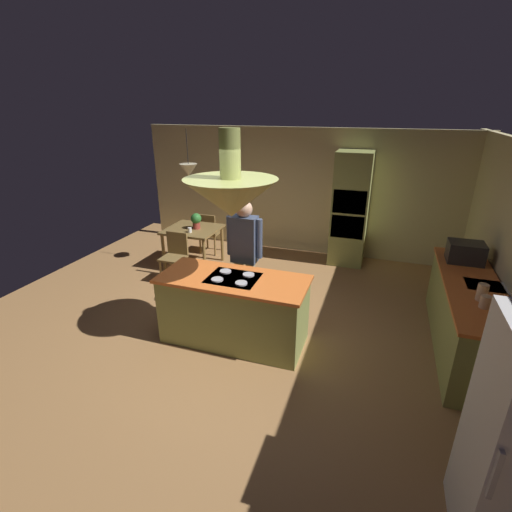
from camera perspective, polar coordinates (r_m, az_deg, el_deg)
The scene contains 16 objects.
ground at distance 5.36m, azimuth -2.45°, elevation -11.38°, with size 8.16×8.16×0.00m, color #9E7042.
wall_back at distance 7.96m, azimuth 6.58°, elevation 9.74°, with size 6.80×0.10×2.55m, color beige.
kitchen_island at distance 4.96m, azimuth -3.39°, elevation -8.09°, with size 1.91×0.83×0.94m.
counter_run_right at distance 5.49m, azimuth 29.30°, elevation -7.93°, with size 0.73×2.50×0.92m.
oven_tower at distance 7.45m, azimuth 14.13°, elevation 6.89°, with size 0.66×0.62×2.17m.
dining_table at distance 7.29m, azimuth -9.59°, elevation 3.38°, with size 0.97×0.92×0.76m.
person_at_island at distance 5.33m, azimuth -1.76°, elevation 0.69°, with size 0.53×0.23×1.75m.
range_hood at distance 4.40m, azimuth -3.83°, elevation 9.17°, with size 1.10×1.10×1.00m.
pendant_light_over_table at distance 7.01m, azimuth -10.22°, elevation 12.77°, with size 0.32×0.32×0.82m.
chair_facing_island at distance 6.79m, azimuth -12.21°, elevation 0.41°, with size 0.40×0.40×0.87m.
chair_by_back_wall at distance 7.92m, azimuth -7.20°, elevation 3.85°, with size 0.40×0.40×0.87m.
potted_plant_on_table at distance 7.19m, azimuth -9.10°, elevation 5.42°, with size 0.20×0.20×0.30m.
cup_on_table at distance 7.02m, azimuth -10.05°, elevation 3.91°, with size 0.07×0.07×0.09m, color white.
canister_flour at distance 4.72m, azimuth 31.51°, elevation -5.96°, with size 0.11×0.11×0.14m, color #E0B78C.
canister_sugar at distance 4.87m, azimuth 31.19°, elevation -4.74°, with size 0.11×0.11×0.19m, color #E0B78C.
microwave_on_counter at distance 5.92m, azimuth 29.28°, elevation 0.51°, with size 0.46×0.36×0.28m, color #232326.
Camera 1 is at (1.67, -4.15, 2.94)m, focal length 26.27 mm.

